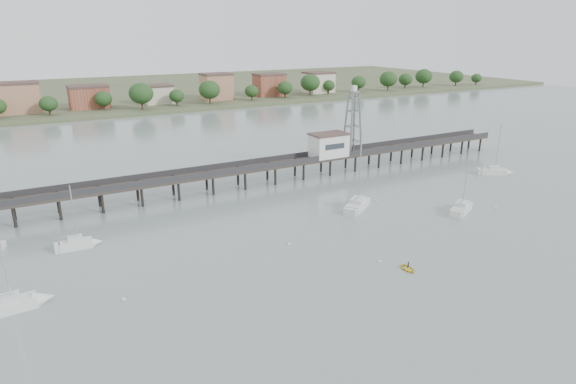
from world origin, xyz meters
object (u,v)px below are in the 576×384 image
object	(u,v)px
sailboat_b	(82,243)
pier	(226,172)
sailboat_c	(360,203)
sailboat_d	(463,207)
lattice_tower	(353,123)
sailboat_e	(498,172)
sailboat_a	(21,303)
yellow_dinghy	(408,270)

from	to	relation	value
sailboat_b	pier	bearing A→B (deg)	28.81
sailboat_c	sailboat_b	distance (m)	48.11
sailboat_d	lattice_tower	bearing A→B (deg)	66.74
sailboat_d	sailboat_e	bearing A→B (deg)	0.16
pier	sailboat_e	size ratio (longest dim) A/B	12.25
lattice_tower	sailboat_b	size ratio (longest dim) A/B	1.50
sailboat_a	sailboat_d	xyz separation A→B (m)	(71.28, -2.00, -0.00)
pier	sailboat_e	distance (m)	61.66
lattice_tower	sailboat_c	distance (m)	27.12
lattice_tower	sailboat_b	world-z (taller)	lattice_tower
sailboat_e	sailboat_b	bearing A→B (deg)	-149.90
sailboat_c	sailboat_d	size ratio (longest dim) A/B	1.15
sailboat_c	yellow_dinghy	world-z (taller)	sailboat_c
sailboat_e	sailboat_c	bearing A→B (deg)	-144.98
sailboat_c	sailboat_d	xyz separation A→B (m)	(15.11, -10.90, 0.01)
sailboat_e	yellow_dinghy	distance (m)	55.94
pier	yellow_dinghy	world-z (taller)	pier
lattice_tower	yellow_dinghy	size ratio (longest dim) A/B	6.01
pier	sailboat_b	world-z (taller)	sailboat_b
sailboat_b	sailboat_c	bearing A→B (deg)	-5.71
sailboat_e	yellow_dinghy	size ratio (longest dim) A/B	4.74
sailboat_a	sailboat_c	world-z (taller)	sailboat_c
pier	sailboat_c	bearing A→B (deg)	-49.33
sailboat_a	yellow_dinghy	distance (m)	48.78
sailboat_c	sailboat_b	size ratio (longest dim) A/B	1.47
sailboat_c	lattice_tower	bearing A→B (deg)	22.95
sailboat_a	sailboat_e	bearing A→B (deg)	1.27
sailboat_a	sailboat_b	size ratio (longest dim) A/B	1.27
pier	yellow_dinghy	distance (m)	45.81
sailboat_c	sailboat_b	xyz separation A→B (m)	(-47.79, 5.55, 0.03)
sailboat_b	yellow_dinghy	world-z (taller)	sailboat_b
pier	sailboat_d	size ratio (longest dim) A/B	11.39
sailboat_c	sailboat_e	bearing A→B (deg)	-32.57
pier	sailboat_c	world-z (taller)	sailboat_c
sailboat_b	sailboat_d	bearing A→B (deg)	-13.75
yellow_dinghy	sailboat_a	bearing A→B (deg)	168.10
sailboat_b	sailboat_e	world-z (taller)	sailboat_e
yellow_dinghy	sailboat_c	bearing A→B (deg)	73.43
sailboat_a	sailboat_b	distance (m)	16.70
sailboat_a	yellow_dinghy	size ratio (longest dim) A/B	5.08
sailboat_a	sailboat_c	xyz separation A→B (m)	(56.17, 8.89, -0.01)
sailboat_d	yellow_dinghy	distance (m)	27.88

